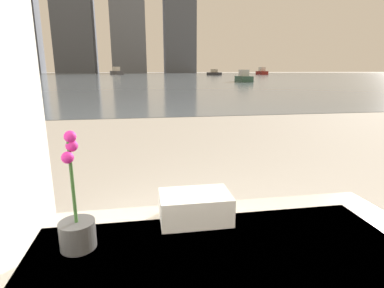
{
  "coord_description": "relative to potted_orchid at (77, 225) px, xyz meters",
  "views": [
    {
      "loc": [
        -0.25,
        -0.18,
        1.12
      ],
      "look_at": [
        0.14,
        2.16,
        0.53
      ],
      "focal_mm": 28.0,
      "sensor_mm": 36.0,
      "label": 1
    }
  ],
  "objects": [
    {
      "name": "potted_orchid",
      "position": [
        0.0,
        0.0,
        0.0
      ],
      "size": [
        0.13,
        0.13,
        0.43
      ],
      "color": "#4C4C4C",
      "rests_on": "bathtub"
    },
    {
      "name": "towel_stack",
      "position": [
        0.45,
        0.13,
        -0.03
      ],
      "size": [
        0.3,
        0.19,
        0.12
      ],
      "color": "white",
      "rests_on": "bathtub"
    },
    {
      "name": "harbor_water",
      "position": [
        0.49,
        61.17,
        -0.58
      ],
      "size": [
        180.0,
        110.0,
        0.01
      ],
      "color": "slate",
      "rests_on": "ground_plane"
    },
    {
      "name": "harbor_boat_0",
      "position": [
        9.96,
        27.24,
        -0.18
      ],
      "size": [
        1.23,
        3.1,
        1.14
      ],
      "color": "#335647",
      "rests_on": "harbor_water"
    },
    {
      "name": "harbor_boat_2",
      "position": [
        -5.71,
        76.32,
        0.08
      ],
      "size": [
        3.57,
        5.25,
        1.87
      ],
      "color": "#4C4C51",
      "rests_on": "harbor_water"
    },
    {
      "name": "harbor_boat_3",
      "position": [
        29.34,
        70.28,
        0.05
      ],
      "size": [
        1.9,
        4.81,
        1.77
      ],
      "color": "maroon",
      "rests_on": "harbor_water"
    },
    {
      "name": "harbor_boat_4",
      "position": [
        15.79,
        63.66,
        -0.13
      ],
      "size": [
        2.87,
        3.49,
        1.28
      ],
      "color": "#2D2D33",
      "rests_on": "harbor_water"
    },
    {
      "name": "skyline_tower_2",
      "position": [
        -3.7,
        117.17,
        16.76
      ],
      "size": [
        12.01,
        13.94,
        34.69
      ],
      "color": "slate",
      "rests_on": "ground_plane"
    }
  ]
}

